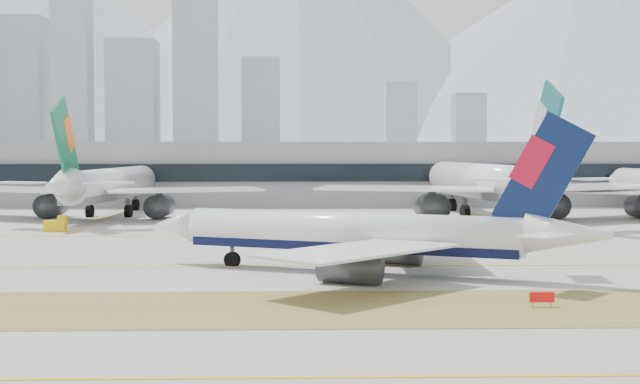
{
  "coord_description": "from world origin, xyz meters",
  "views": [
    {
      "loc": [
        -2.19,
        -108.47,
        14.13
      ],
      "look_at": [
        1.11,
        18.0,
        7.5
      ],
      "focal_mm": 50.0,
      "sensor_mm": 36.0,
      "label": 1
    }
  ],
  "objects_px": {
    "widebody_cathay": "(489,184)",
    "terminal": "(306,172)",
    "widebody_eva": "(107,187)",
    "taxiing_airliner": "(367,235)"
  },
  "relations": [
    {
      "from": "widebody_cathay",
      "to": "terminal",
      "type": "xyz_separation_m",
      "value": [
        -34.72,
        53.38,
        0.82
      ]
    },
    {
      "from": "widebody_eva",
      "to": "terminal",
      "type": "xyz_separation_m",
      "value": [
        39.41,
        48.07,
        1.43
      ]
    },
    {
      "from": "taxiing_airliner",
      "to": "terminal",
      "type": "relative_size",
      "value": 0.18
    },
    {
      "from": "widebody_cathay",
      "to": "terminal",
      "type": "distance_m",
      "value": 63.69
    },
    {
      "from": "widebody_eva",
      "to": "widebody_cathay",
      "type": "distance_m",
      "value": 74.33
    },
    {
      "from": "taxiing_airliner",
      "to": "widebody_eva",
      "type": "bearing_deg",
      "value": -37.07
    },
    {
      "from": "taxiing_airliner",
      "to": "terminal",
      "type": "height_order",
      "value": "taxiing_airliner"
    },
    {
      "from": "widebody_eva",
      "to": "widebody_cathay",
      "type": "relative_size",
      "value": 0.91
    },
    {
      "from": "taxiing_airliner",
      "to": "terminal",
      "type": "distance_m",
      "value": 126.08
    },
    {
      "from": "taxiing_airliner",
      "to": "widebody_cathay",
      "type": "height_order",
      "value": "widebody_cathay"
    }
  ]
}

